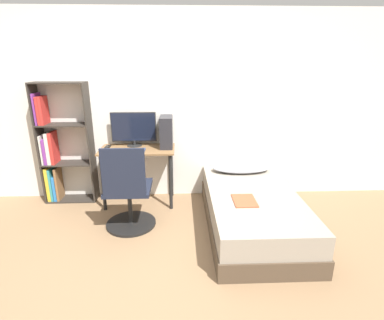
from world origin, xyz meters
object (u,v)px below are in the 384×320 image
object	(u,v)px
office_chair	(128,197)
monitor	(134,128)
bookshelf	(57,150)
pc_tower	(166,132)
bed	(252,210)
keyboard	(130,150)

from	to	relation	value
office_chair	monitor	world-z (taller)	monitor
bookshelf	pc_tower	size ratio (longest dim) A/B	3.95
bookshelf	monitor	xyz separation A→B (m)	(1.03, 0.02, 0.28)
bed	monitor	world-z (taller)	monitor
keyboard	pc_tower	distance (m)	0.52
monitor	pc_tower	bearing A→B (deg)	-9.50
bookshelf	office_chair	bearing A→B (deg)	-36.95
bookshelf	pc_tower	distance (m)	1.49
office_chair	pc_tower	xyz separation A→B (m)	(0.42, 0.74, 0.59)
bed	keyboard	bearing A→B (deg)	157.77
bed	monitor	size ratio (longest dim) A/B	3.20
bookshelf	keyboard	xyz separation A→B (m)	(1.01, -0.23, 0.05)
bed	keyboard	xyz separation A→B (m)	(-1.46, 0.60, 0.57)
office_chair	monitor	bearing A→B (deg)	91.34
bookshelf	bed	xyz separation A→B (m)	(2.47, -0.82, -0.51)
monitor	bed	bearing A→B (deg)	-30.34
bookshelf	monitor	size ratio (longest dim) A/B	2.71
bookshelf	keyboard	size ratio (longest dim) A/B	4.27
bed	bookshelf	bearing A→B (deg)	161.57
bookshelf	monitor	distance (m)	1.07
bed	keyboard	distance (m)	1.67
bookshelf	monitor	world-z (taller)	bookshelf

